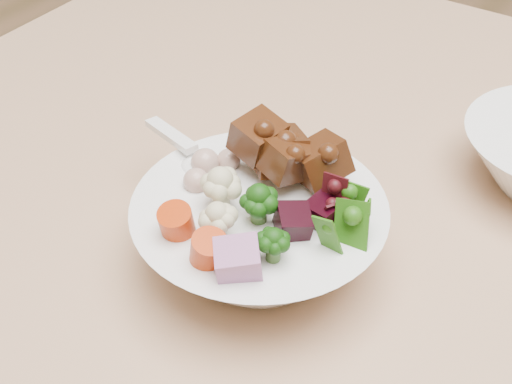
% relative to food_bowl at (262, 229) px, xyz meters
% --- Properties ---
extents(food_bowl, '(0.19, 0.19, 0.11)m').
position_rel_food_bowl_xyz_m(food_bowl, '(0.00, 0.00, 0.00)').
color(food_bowl, white).
rests_on(food_bowl, dining_table).
extents(soup_spoon, '(0.10, 0.05, 0.02)m').
position_rel_food_bowl_xyz_m(soup_spoon, '(-0.08, 0.01, 0.02)').
color(soup_spoon, white).
rests_on(soup_spoon, food_bowl).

